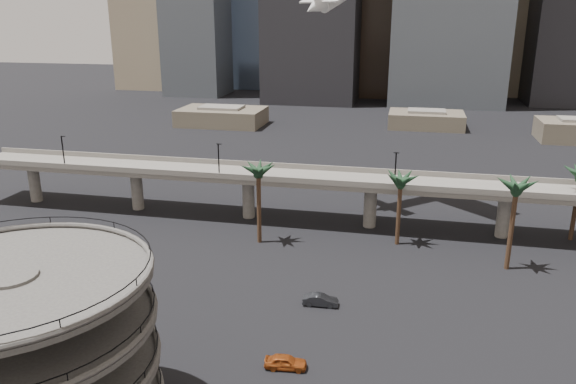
% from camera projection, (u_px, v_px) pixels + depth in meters
% --- Properties ---
extents(parking_ramp, '(22.20, 22.20, 17.35)m').
position_uv_depth(parking_ramp, '(20.00, 346.00, 45.56)').
color(parking_ramp, '#444340').
rests_on(parking_ramp, ground).
extents(overpass, '(130.00, 9.30, 14.70)m').
position_uv_depth(overpass, '(308.00, 182.00, 98.59)').
color(overpass, slate).
rests_on(overpass, ground).
extents(palm_trees, '(54.40, 18.40, 14.00)m').
position_uv_depth(palm_trees, '(437.00, 180.00, 86.01)').
color(palm_trees, '#472F1E').
rests_on(palm_trees, ground).
extents(low_buildings, '(135.00, 27.50, 6.80)m').
position_uv_depth(low_buildings, '(378.00, 121.00, 179.83)').
color(low_buildings, brown).
rests_on(low_buildings, ground).
extents(car_a, '(4.62, 2.24, 1.52)m').
position_uv_depth(car_a, '(286.00, 362.00, 58.83)').
color(car_a, '#A04616').
rests_on(car_a, ground).
extents(car_b, '(4.62, 1.83, 1.49)m').
position_uv_depth(car_b, '(320.00, 300.00, 71.58)').
color(car_b, black).
rests_on(car_b, ground).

